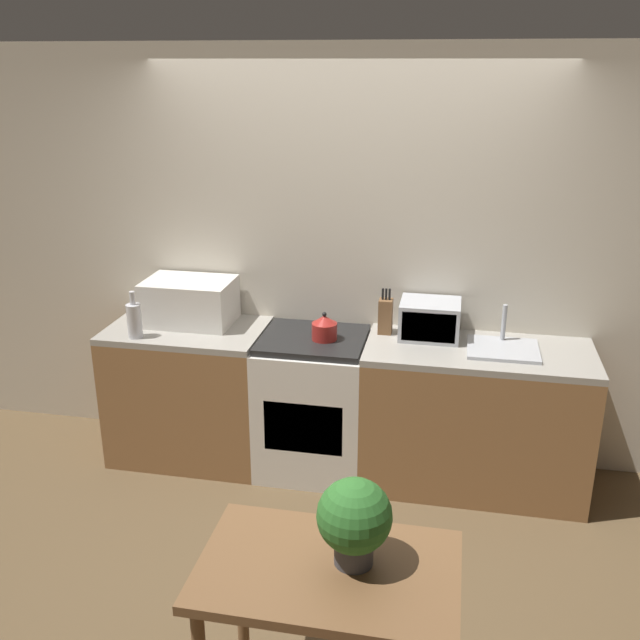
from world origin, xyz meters
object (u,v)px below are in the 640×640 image
at_px(kettle, 324,328).
at_px(dining_table, 328,589).
at_px(stove_range, 313,403).
at_px(microwave, 189,302).
at_px(toaster_oven, 430,319).
at_px(bottle, 134,320).

distance_m(kettle, dining_table, 1.89).
distance_m(stove_range, kettle, 0.53).
height_order(microwave, toaster_oven, microwave).
height_order(toaster_oven, dining_table, toaster_oven).
relative_size(kettle, microwave, 0.32).
bearing_deg(toaster_oven, bottle, -168.62).
relative_size(stove_range, kettle, 5.15).
relative_size(microwave, dining_table, 0.57).
distance_m(stove_range, bottle, 1.22).
bearing_deg(microwave, dining_table, -56.95).
relative_size(stove_range, microwave, 1.63).
bearing_deg(microwave, toaster_oven, 1.61).
height_order(kettle, microwave, microwave).
relative_size(kettle, toaster_oven, 0.49).
bearing_deg(microwave, stove_range, -6.73).
bearing_deg(bottle, kettle, 9.43).
bearing_deg(stove_range, kettle, -17.84).
relative_size(microwave, toaster_oven, 1.54).
distance_m(bottle, dining_table, 2.26).
bearing_deg(bottle, stove_range, 11.34).
height_order(kettle, dining_table, kettle).
relative_size(stove_range, dining_table, 0.93).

